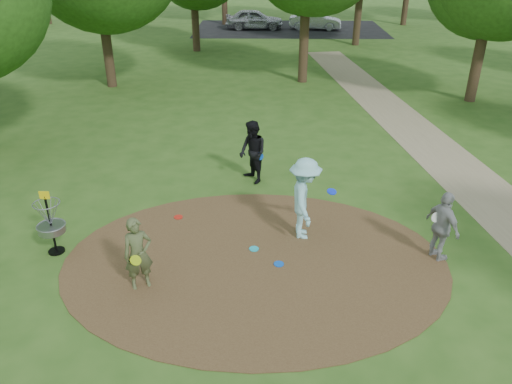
{
  "coord_description": "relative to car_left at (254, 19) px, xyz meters",
  "views": [
    {
      "loc": [
        0.18,
        -9.0,
        6.41
      ],
      "look_at": [
        0.0,
        1.2,
        1.1
      ],
      "focal_mm": 35.0,
      "sensor_mm": 36.0,
      "label": 1
    }
  ],
  "objects": [
    {
      "name": "ground",
      "position": [
        0.65,
        -29.74,
        -0.72
      ],
      "size": [
        100.0,
        100.0,
        0.0
      ],
      "primitive_type": "plane",
      "color": "#2D5119",
      "rests_on": "ground"
    },
    {
      "name": "dirt_clearing",
      "position": [
        0.65,
        -29.74,
        -0.71
      ],
      "size": [
        8.4,
        8.4,
        0.02
      ],
      "primitive_type": "cylinder",
      "color": "#47301C",
      "rests_on": "ground"
    },
    {
      "name": "parking_lot",
      "position": [
        2.65,
        0.26,
        -0.72
      ],
      "size": [
        14.0,
        8.0,
        0.01
      ],
      "primitive_type": "cube",
      "color": "black",
      "rests_on": "ground"
    },
    {
      "name": "player_observer_with_disc",
      "position": [
        -1.64,
        -30.63,
        0.06
      ],
      "size": [
        0.68,
        0.59,
        1.57
      ],
      "color": "#4C5631",
      "rests_on": "ground"
    },
    {
      "name": "player_throwing_with_disc",
      "position": [
        1.76,
        -28.65,
        0.27
      ],
      "size": [
        1.15,
        1.29,
        1.98
      ],
      "color": "#94D6DD",
      "rests_on": "ground"
    },
    {
      "name": "player_walking_with_disc",
      "position": [
        0.5,
        -25.74,
        0.18
      ],
      "size": [
        1.04,
        1.11,
        1.81
      ],
      "color": "black",
      "rests_on": "ground"
    },
    {
      "name": "player_waiting_with_disc",
      "position": [
        4.67,
        -29.53,
        0.09
      ],
      "size": [
        0.75,
        1.03,
        1.63
      ],
      "color": "#969799",
      "rests_on": "ground"
    },
    {
      "name": "disc_ground_cyan",
      "position": [
        0.61,
        -29.28,
        -0.69
      ],
      "size": [
        0.22,
        0.22,
        0.02
      ],
      "primitive_type": "cylinder",
      "color": "#18AAC2",
      "rests_on": "dirt_clearing"
    },
    {
      "name": "disc_ground_blue",
      "position": [
        1.17,
        -29.86,
        -0.69
      ],
      "size": [
        0.22,
        0.22,
        0.02
      ],
      "primitive_type": "cylinder",
      "color": "blue",
      "rests_on": "dirt_clearing"
    },
    {
      "name": "disc_ground_red",
      "position": [
        -1.33,
        -27.89,
        -0.69
      ],
      "size": [
        0.22,
        0.22,
        0.02
      ],
      "primitive_type": "cylinder",
      "color": "red",
      "rests_on": "dirt_clearing"
    },
    {
      "name": "car_left",
      "position": [
        0.0,
        0.0,
        0.0
      ],
      "size": [
        4.28,
        1.8,
        1.45
      ],
      "primitive_type": "imported",
      "rotation": [
        0.0,
        0.0,
        1.59
      ],
      "color": "#929699",
      "rests_on": "ground"
    },
    {
      "name": "car_right",
      "position": [
        4.53,
        -0.07,
        -0.1
      ],
      "size": [
        3.95,
        1.86,
        1.25
      ],
      "primitive_type": "imported",
      "rotation": [
        0.0,
        0.0,
        1.43
      ],
      "color": "#A1A3A9",
      "rests_on": "ground"
    },
    {
      "name": "disc_golf_basket",
      "position": [
        -3.85,
        -29.44,
        0.15
      ],
      "size": [
        0.63,
        0.63,
        1.54
      ],
      "color": "black",
      "rests_on": "ground"
    }
  ]
}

